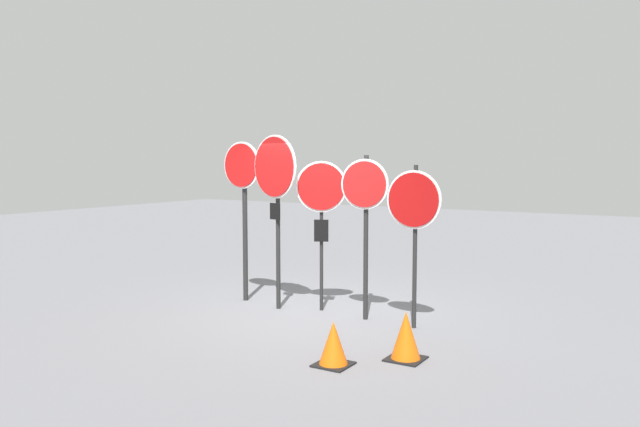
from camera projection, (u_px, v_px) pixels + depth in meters
name	position (u px, v px, depth m)	size (l,w,h in m)	color
ground_plane	(318.00, 313.00, 9.21)	(40.00, 40.00, 0.00)	slate
stop_sign_0	(243.00, 188.00, 9.86)	(0.74, 0.16, 2.54)	black
stop_sign_1	(275.00, 180.00, 9.28)	(0.92, 0.28, 2.63)	black
stop_sign_2	(321.00, 199.00, 9.18)	(0.68, 0.37, 2.24)	black
stop_sign_3	(365.00, 202.00, 8.66)	(0.70, 0.15, 2.32)	black
stop_sign_4	(414.00, 210.00, 8.21)	(0.78, 0.12, 2.19)	black
traffic_cone_0	(333.00, 344.00, 6.82)	(0.38, 0.38, 0.49)	black
traffic_cone_1	(406.00, 336.00, 7.02)	(0.40, 0.40, 0.55)	black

